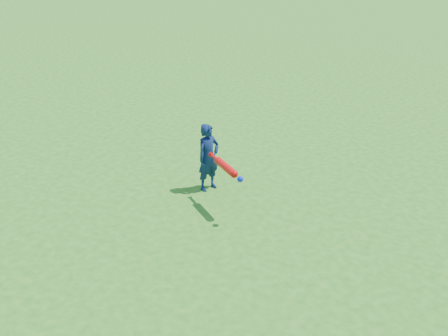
# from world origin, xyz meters

# --- Properties ---
(ground) EXTENTS (80.00, 80.00, 0.00)m
(ground) POSITION_xyz_m (0.00, 0.00, 0.00)
(ground) COLOR #2A731B
(ground) RESTS_ON ground
(child) EXTENTS (0.35, 0.43, 1.02)m
(child) POSITION_xyz_m (-0.29, 0.48, 0.51)
(child) COLOR #0F1F4A
(child) RESTS_ON ground
(bat_swing) EXTENTS (0.79, 0.53, 0.10)m
(bat_swing) POSITION_xyz_m (0.28, 0.05, 0.65)
(bat_swing) COLOR red
(bat_swing) RESTS_ON ground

